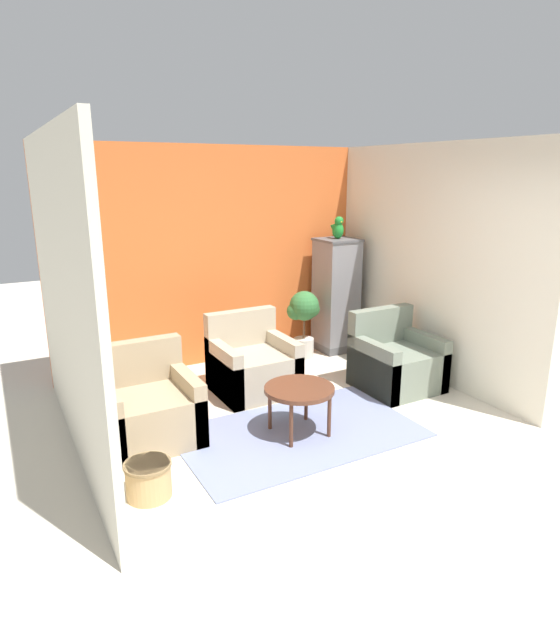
{
  "coord_description": "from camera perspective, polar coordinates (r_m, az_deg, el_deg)",
  "views": [
    {
      "loc": [
        -2.46,
        -2.83,
        2.34
      ],
      "look_at": [
        0.0,
        1.62,
        0.93
      ],
      "focal_mm": 30.0,
      "sensor_mm": 36.0,
      "label": 1
    }
  ],
  "objects": [
    {
      "name": "armchair_left",
      "position": [
        4.99,
        -13.9,
        -9.27
      ],
      "size": [
        0.82,
        0.78,
        0.86
      ],
      "color": "#9E896B",
      "rests_on": "ground_plane"
    },
    {
      "name": "wall_right",
      "position": [
        6.35,
        15.77,
        5.76
      ],
      "size": [
        0.06,
        3.25,
        2.66
      ],
      "color": "beige",
      "rests_on": "ground_plane"
    },
    {
      "name": "potted_plant",
      "position": [
        6.86,
        2.55,
        0.58
      ],
      "size": [
        0.42,
        0.38,
        0.88
      ],
      "color": "beige",
      "rests_on": "ground_plane"
    },
    {
      "name": "armchair_right",
      "position": [
        6.11,
        12.24,
        -4.49
      ],
      "size": [
        0.82,
        0.78,
        0.86
      ],
      "color": "slate",
      "rests_on": "ground_plane"
    },
    {
      "name": "wall_back_accent",
      "position": [
        6.66,
        -6.95,
        6.66
      ],
      "size": [
        3.98,
        0.06,
        2.66
      ],
      "color": "orange",
      "rests_on": "ground_plane"
    },
    {
      "name": "coffee_table",
      "position": [
        4.89,
        2.07,
        -7.67
      ],
      "size": [
        0.64,
        0.64,
        0.46
      ],
      "color": "#512D1E",
      "rests_on": "ground_plane"
    },
    {
      "name": "parrot",
      "position": [
        7.02,
        6.19,
        9.7
      ],
      "size": [
        0.13,
        0.24,
        0.29
      ],
      "color": "#1E842D",
      "rests_on": "birdcage"
    },
    {
      "name": "armchair_middle",
      "position": [
        5.87,
        -2.98,
        -4.95
      ],
      "size": [
        0.82,
        0.78,
        0.86
      ],
      "color": "tan",
      "rests_on": "ground_plane"
    },
    {
      "name": "birdcage",
      "position": [
        7.16,
        5.99,
        2.63
      ],
      "size": [
        0.5,
        0.5,
        1.51
      ],
      "color": "#555559",
      "rests_on": "ground_plane"
    },
    {
      "name": "wicker_basket",
      "position": [
        4.25,
        -13.85,
        -16.06
      ],
      "size": [
        0.35,
        0.35,
        0.28
      ],
      "color": "tan",
      "rests_on": "ground_plane"
    },
    {
      "name": "area_rug",
      "position": [
        5.07,
        2.03,
        -11.93
      ],
      "size": [
        2.19,
        1.32,
        0.01
      ],
      "color": "slate",
      "rests_on": "ground_plane"
    },
    {
      "name": "ground_plane",
      "position": [
        4.42,
        10.69,
        -16.79
      ],
      "size": [
        20.0,
        20.0,
        0.0
      ],
      "primitive_type": "plane",
      "color": "beige",
      "rests_on": "ground"
    },
    {
      "name": "wall_left",
      "position": [
        4.59,
        -21.99,
        1.62
      ],
      "size": [
        0.06,
        3.25,
        2.66
      ],
      "color": "beige",
      "rests_on": "ground_plane"
    }
  ]
}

